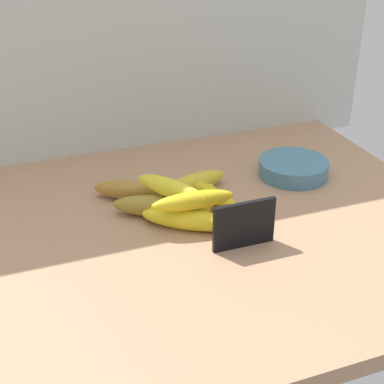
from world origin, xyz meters
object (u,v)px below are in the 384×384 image
at_px(banana_0, 214,196).
at_px(banana_7, 193,201).
at_px(chalkboard_sign, 244,226).
at_px(banana_3, 133,191).
at_px(banana_5, 187,219).
at_px(banana_6, 172,188).
at_px(fruit_bowl, 293,168).
at_px(banana_2, 192,184).
at_px(banana_1, 203,205).
at_px(banana_4, 163,206).

height_order(banana_0, banana_7, banana_7).
height_order(chalkboard_sign, banana_3, chalkboard_sign).
height_order(banana_5, banana_7, banana_7).
relative_size(banana_5, banana_6, 1.11).
bearing_deg(banana_7, banana_5, 165.51).
height_order(fruit_bowl, banana_2, banana_2).
bearing_deg(banana_2, banana_5, -114.24).
bearing_deg(chalkboard_sign, banana_5, 128.91).
bearing_deg(banana_3, banana_6, -60.43).
bearing_deg(chalkboard_sign, banana_2, 94.11).
xyz_separation_m(banana_3, banana_7, (0.07, -0.14, 0.04)).
bearing_deg(banana_2, banana_7, -109.45).
bearing_deg(banana_6, banana_1, -8.51).
xyz_separation_m(chalkboard_sign, banana_4, (-0.10, 0.14, -0.02)).
xyz_separation_m(fruit_bowl, banana_4, (-0.31, -0.07, 0.00)).
height_order(fruit_bowl, banana_0, same).
distance_m(banana_2, banana_6, 0.11).
distance_m(banana_1, banana_5, 0.06).
distance_m(fruit_bowl, banana_0, 0.21).
bearing_deg(banana_3, banana_1, -41.84).
bearing_deg(banana_6, banana_2, 48.48).
xyz_separation_m(banana_6, banana_7, (0.02, -0.05, -0.00)).
height_order(banana_4, banana_6, banana_6).
bearing_deg(banana_5, banana_4, 116.71).
xyz_separation_m(chalkboard_sign, banana_1, (-0.02, 0.12, -0.02)).
distance_m(banana_2, banana_5, 0.13).
distance_m(banana_1, banana_7, 0.06).
bearing_deg(banana_4, banana_1, -12.84).
xyz_separation_m(banana_1, banana_7, (-0.04, -0.04, 0.04)).
distance_m(fruit_bowl, banana_5, 0.31).
relative_size(banana_2, banana_6, 1.06).
bearing_deg(banana_6, banana_3, 119.57).
distance_m(banana_2, banana_4, 0.11).
bearing_deg(fruit_bowl, banana_3, 177.67).
distance_m(banana_3, banana_4, 0.09).
bearing_deg(banana_0, banana_3, 153.64).
height_order(banana_0, banana_3, banana_3).
distance_m(banana_4, banana_7, 0.08).
height_order(banana_4, banana_5, banana_4).
height_order(banana_0, banana_2, banana_2).
bearing_deg(banana_4, banana_5, -63.29).
distance_m(banana_5, banana_7, 0.04).
bearing_deg(chalkboard_sign, banana_0, 86.90).
height_order(banana_1, banana_4, banana_4).
relative_size(chalkboard_sign, fruit_bowl, 0.76).
distance_m(banana_3, banana_5, 0.15).
bearing_deg(fruit_bowl, banana_2, 179.66).
height_order(fruit_bowl, banana_3, banana_3).
bearing_deg(banana_7, chalkboard_sign, -54.83).
relative_size(fruit_bowl, banana_7, 0.96).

